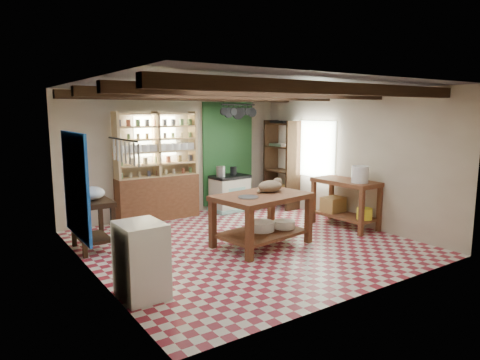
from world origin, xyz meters
TOP-DOWN VIEW (x-y plane):
  - floor at (0.00, 0.00)m, footprint 5.00×5.00m
  - ceiling at (0.00, 0.00)m, footprint 5.00×5.00m
  - wall_back at (0.00, 2.50)m, footprint 5.00×0.04m
  - wall_front at (0.00, -2.50)m, footprint 5.00×0.04m
  - wall_left at (-2.50, 0.00)m, footprint 0.04×5.00m
  - wall_right at (2.50, 0.00)m, footprint 0.04×5.00m
  - ceiling_beams at (0.00, 0.00)m, footprint 5.00×3.80m
  - blue_wall_patch at (-2.47, 0.90)m, footprint 0.04×1.40m
  - green_wall_patch at (1.25, 2.47)m, footprint 1.30×0.04m
  - window_back at (-0.50, 2.48)m, footprint 0.90×0.02m
  - window_right at (2.48, 1.00)m, footprint 0.02×1.30m
  - utensil_rail at (-2.44, -1.20)m, footprint 0.06×0.90m
  - pot_rack at (1.25, 2.05)m, footprint 0.86×0.12m
  - shelving_unit at (-0.55, 2.31)m, footprint 1.70×0.34m
  - tall_rack at (2.28, 1.80)m, footprint 0.40×0.86m
  - work_table at (0.17, -0.24)m, footprint 1.64×1.21m
  - stove at (1.09, 2.15)m, footprint 0.85×0.60m
  - prep_table at (-2.20, 1.09)m, footprint 0.56×0.81m
  - white_cabinet at (-2.22, -1.04)m, footprint 0.52×0.62m
  - right_counter at (2.18, -0.23)m, footprint 0.69×1.30m
  - cat at (0.41, -0.16)m, footprint 0.52×0.45m
  - steel_tray at (-0.17, -0.34)m, footprint 0.36×0.36m
  - basin_large at (0.21, -0.18)m, footprint 0.50×0.50m
  - basin_small at (0.63, -0.28)m, footprint 0.41×0.41m
  - kettle_left at (0.84, 2.13)m, footprint 0.21×0.21m
  - kettle_right at (1.19, 2.16)m, footprint 0.16×0.16m
  - enamel_bowl at (-2.20, 1.09)m, footprint 0.43×0.43m
  - white_bucket at (2.14, -0.59)m, footprint 0.32×0.32m
  - wicker_basket at (2.17, 0.07)m, footprint 0.43×0.35m
  - yellow_tub at (2.20, -0.68)m, footprint 0.29×0.29m

SIDE VIEW (x-z plane):
  - floor at x=0.00m, z-range -0.02..0.00m
  - basin_small at x=0.63m, z-range 0.23..0.35m
  - basin_large at x=0.21m, z-range 0.23..0.38m
  - yellow_tub at x=2.20m, z-range 0.24..0.45m
  - wicker_basket at x=2.17m, z-range 0.24..0.53m
  - stove at x=1.09m, z-range 0.00..0.80m
  - prep_table at x=-2.20m, z-range 0.00..0.81m
  - work_table at x=0.17m, z-range 0.00..0.86m
  - white_cabinet at x=-2.22m, z-range 0.00..0.91m
  - right_counter at x=2.18m, z-range 0.00..0.92m
  - steel_tray at x=-0.17m, z-range 0.86..0.88m
  - kettle_right at x=1.19m, z-range 0.80..0.98m
  - kettle_left at x=0.84m, z-range 0.80..1.02m
  - enamel_bowl at x=-2.20m, z-range 0.81..1.03m
  - cat at x=0.41m, z-range 0.86..1.05m
  - tall_rack at x=2.28m, z-range 0.00..2.00m
  - white_bucket at x=2.14m, z-range 0.92..1.22m
  - blue_wall_patch at x=-2.47m, z-range 0.30..1.90m
  - shelving_unit at x=-0.55m, z-range 0.00..2.20m
  - green_wall_patch at x=1.25m, z-range 0.10..2.40m
  - wall_back at x=0.00m, z-range 0.00..2.60m
  - wall_front at x=0.00m, z-range 0.00..2.60m
  - wall_left at x=-2.50m, z-range 0.00..2.60m
  - wall_right at x=2.50m, z-range 0.00..2.60m
  - window_right at x=2.48m, z-range 0.80..2.00m
  - window_back at x=-0.50m, z-range 1.30..2.10m
  - utensil_rail at x=-2.44m, z-range 1.64..1.92m
  - pot_rack at x=1.25m, z-range 2.00..2.36m
  - ceiling_beams at x=0.00m, z-range 2.40..2.56m
  - ceiling at x=0.00m, z-range 2.59..2.61m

